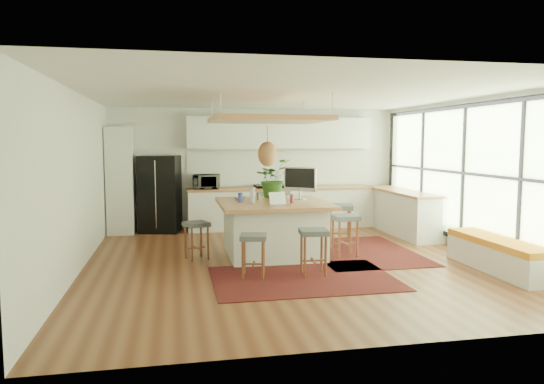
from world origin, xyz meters
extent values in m
plane|color=#5C2E1A|center=(0.00, 0.00, 0.00)|extent=(7.00, 7.00, 0.00)
plane|color=white|center=(0.00, 0.00, 2.70)|extent=(7.00, 7.00, 0.00)
plane|color=white|center=(0.00, 3.50, 1.35)|extent=(6.50, 0.00, 6.50)
plane|color=white|center=(0.00, -3.50, 1.35)|extent=(6.50, 0.00, 6.50)
plane|color=white|center=(-3.25, 0.00, 1.35)|extent=(0.00, 7.00, 7.00)
plane|color=white|center=(3.25, 0.00, 1.35)|extent=(0.00, 7.00, 7.00)
cube|color=silver|center=(-2.95, 3.18, 1.12)|extent=(0.55, 0.60, 2.25)
cube|color=silver|center=(0.55, 3.18, 0.44)|extent=(4.20, 0.60, 0.88)
cube|color=#A3643A|center=(0.55, 3.18, 0.90)|extent=(4.24, 0.64, 0.05)
cube|color=white|center=(0.55, 3.48, 1.35)|extent=(4.20, 0.02, 0.80)
cube|color=silver|center=(0.55, 3.32, 2.15)|extent=(4.20, 0.34, 0.70)
cube|color=silver|center=(2.93, 2.00, 0.44)|extent=(0.60, 2.50, 0.88)
cube|color=#A3643A|center=(2.93, 2.00, 0.90)|extent=(0.64, 2.54, 0.05)
cube|color=black|center=(-0.05, -1.04, 0.01)|extent=(2.60, 1.80, 0.01)
cube|color=black|center=(1.41, 0.46, 0.01)|extent=(1.80, 2.60, 0.01)
imported|color=#A5A5AA|center=(-1.13, 3.19, 1.12)|extent=(0.61, 0.40, 0.39)
imported|color=#1E4C19|center=(-0.05, 1.19, 1.21)|extent=(0.94, 0.95, 0.55)
imported|color=silver|center=(-0.69, 0.96, 0.96)|extent=(0.28, 0.28, 0.06)
cylinder|color=#2E47BB|center=(-0.72, 0.63, 1.03)|extent=(0.07, 0.07, 0.19)
cylinder|color=#BCBAC1|center=(-0.57, 0.38, 1.03)|extent=(0.07, 0.07, 0.19)
cylinder|color=maroon|center=(0.08, 0.23, 1.03)|extent=(0.07, 0.07, 0.19)
cylinder|color=silver|center=(0.18, 0.58, 1.03)|extent=(0.07, 0.07, 0.19)
cylinder|color=#62824E|center=(-0.37, 0.78, 1.03)|extent=(0.07, 0.07, 0.19)
camera|label=1|loc=(-1.85, -7.82, 1.95)|focal=33.08mm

